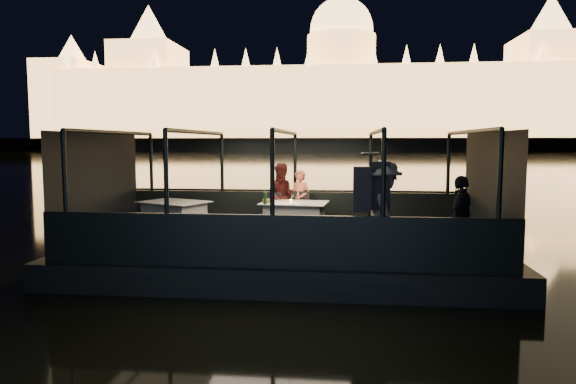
# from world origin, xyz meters

# --- Properties ---
(river_water) EXTENTS (500.00, 500.00, 0.00)m
(river_water) POSITION_xyz_m (0.00, 80.00, 0.00)
(river_water) COLOR black
(river_water) RESTS_ON ground
(boat_hull) EXTENTS (8.60, 4.40, 1.00)m
(boat_hull) POSITION_xyz_m (0.00, 0.00, 0.00)
(boat_hull) COLOR black
(boat_hull) RESTS_ON river_water
(boat_deck) EXTENTS (8.00, 4.00, 0.04)m
(boat_deck) POSITION_xyz_m (0.00, 0.00, 0.48)
(boat_deck) COLOR black
(boat_deck) RESTS_ON boat_hull
(gunwale_port) EXTENTS (8.00, 0.08, 0.90)m
(gunwale_port) POSITION_xyz_m (0.00, 2.00, 0.95)
(gunwale_port) COLOR black
(gunwale_port) RESTS_ON boat_deck
(gunwale_starboard) EXTENTS (8.00, 0.08, 0.90)m
(gunwale_starboard) POSITION_xyz_m (0.00, -2.00, 0.95)
(gunwale_starboard) COLOR black
(gunwale_starboard) RESTS_ON boat_deck
(cabin_glass_port) EXTENTS (8.00, 0.02, 1.40)m
(cabin_glass_port) POSITION_xyz_m (0.00, 2.00, 2.10)
(cabin_glass_port) COLOR #99B2B2
(cabin_glass_port) RESTS_ON gunwale_port
(cabin_glass_starboard) EXTENTS (8.00, 0.02, 1.40)m
(cabin_glass_starboard) POSITION_xyz_m (0.00, -2.00, 2.10)
(cabin_glass_starboard) COLOR #99B2B2
(cabin_glass_starboard) RESTS_ON gunwale_starboard
(cabin_roof_glass) EXTENTS (8.00, 4.00, 0.02)m
(cabin_roof_glass) POSITION_xyz_m (0.00, 0.00, 2.80)
(cabin_roof_glass) COLOR #99B2B2
(cabin_roof_glass) RESTS_ON boat_deck
(end_wall_fore) EXTENTS (0.02, 4.00, 2.30)m
(end_wall_fore) POSITION_xyz_m (-4.00, 0.00, 1.65)
(end_wall_fore) COLOR black
(end_wall_fore) RESTS_ON boat_deck
(end_wall_aft) EXTENTS (0.02, 4.00, 2.30)m
(end_wall_aft) POSITION_xyz_m (4.00, 0.00, 1.65)
(end_wall_aft) COLOR black
(end_wall_aft) RESTS_ON boat_deck
(canopy_ribs) EXTENTS (8.00, 4.00, 2.30)m
(canopy_ribs) POSITION_xyz_m (0.00, 0.00, 1.65)
(canopy_ribs) COLOR black
(canopy_ribs) RESTS_ON boat_deck
(embankment) EXTENTS (400.00, 140.00, 6.00)m
(embankment) POSITION_xyz_m (0.00, 210.00, 1.00)
(embankment) COLOR #423D33
(embankment) RESTS_ON ground
(parliament_building) EXTENTS (220.00, 32.00, 60.00)m
(parliament_building) POSITION_xyz_m (0.00, 175.00, 29.00)
(parliament_building) COLOR #F2D18C
(parliament_building) RESTS_ON embankment
(dining_table_central) EXTENTS (1.54, 1.18, 0.77)m
(dining_table_central) POSITION_xyz_m (0.08, 0.99, 0.89)
(dining_table_central) COLOR silver
(dining_table_central) RESTS_ON boat_deck
(dining_table_aft) EXTENTS (1.74, 1.55, 0.76)m
(dining_table_aft) POSITION_xyz_m (-2.66, 0.90, 0.89)
(dining_table_aft) COLOR silver
(dining_table_aft) RESTS_ON boat_deck
(chair_port_left) EXTENTS (0.57, 0.57, 0.91)m
(chair_port_left) POSITION_xyz_m (-0.49, 1.44, 0.95)
(chair_port_left) COLOR black
(chair_port_left) RESTS_ON boat_deck
(chair_port_right) EXTENTS (0.55, 0.55, 0.94)m
(chair_port_right) POSITION_xyz_m (0.17, 1.44, 0.95)
(chair_port_right) COLOR black
(chair_port_right) RESTS_ON boat_deck
(coat_stand) EXTENTS (0.55, 0.44, 1.96)m
(coat_stand) POSITION_xyz_m (1.61, -1.62, 1.40)
(coat_stand) COLOR black
(coat_stand) RESTS_ON boat_deck
(person_woman_coral) EXTENTS (0.61, 0.52, 1.44)m
(person_woman_coral) POSITION_xyz_m (0.14, 1.71, 1.25)
(person_woman_coral) COLOR #F17857
(person_woman_coral) RESTS_ON boat_deck
(person_man_maroon) EXTENTS (0.86, 0.72, 1.60)m
(person_man_maroon) POSITION_xyz_m (-0.27, 1.71, 1.25)
(person_man_maroon) COLOR #431512
(person_man_maroon) RESTS_ON boat_deck
(passenger_stripe) EXTENTS (0.93, 1.29, 1.80)m
(passenger_stripe) POSITION_xyz_m (1.85, -1.42, 1.35)
(passenger_stripe) COLOR silver
(passenger_stripe) RESTS_ON boat_deck
(passenger_dark) EXTENTS (0.75, 0.97, 1.52)m
(passenger_dark) POSITION_xyz_m (3.22, -1.13, 1.35)
(passenger_dark) COLOR black
(passenger_dark) RESTS_ON boat_deck
(wine_bottle) EXTENTS (0.08, 0.08, 0.32)m
(wine_bottle) POSITION_xyz_m (-0.52, 0.57, 1.42)
(wine_bottle) COLOR #163D16
(wine_bottle) RESTS_ON dining_table_central
(bread_basket) EXTENTS (0.28, 0.28, 0.09)m
(bread_basket) POSITION_xyz_m (-0.50, 0.79, 1.31)
(bread_basket) COLOR brown
(bread_basket) RESTS_ON dining_table_central
(amber_candle) EXTENTS (0.06, 0.06, 0.07)m
(amber_candle) POSITION_xyz_m (0.02, 0.81, 1.31)
(amber_candle) COLOR #FFAE3F
(amber_candle) RESTS_ON dining_table_central
(plate_near) EXTENTS (0.28, 0.28, 0.01)m
(plate_near) POSITION_xyz_m (0.34, 0.63, 1.27)
(plate_near) COLOR white
(plate_near) RESTS_ON dining_table_central
(plate_far) EXTENTS (0.30, 0.30, 0.02)m
(plate_far) POSITION_xyz_m (-0.34, 0.96, 1.27)
(plate_far) COLOR white
(plate_far) RESTS_ON dining_table_central
(wine_glass_white) EXTENTS (0.08, 0.08, 0.18)m
(wine_glass_white) POSITION_xyz_m (-0.39, 0.60, 1.36)
(wine_glass_white) COLOR silver
(wine_glass_white) RESTS_ON dining_table_central
(wine_glass_red) EXTENTS (0.07, 0.07, 0.19)m
(wine_glass_red) POSITION_xyz_m (0.16, 0.95, 1.36)
(wine_glass_red) COLOR white
(wine_glass_red) RESTS_ON dining_table_central
(wine_glass_empty) EXTENTS (0.07, 0.07, 0.19)m
(wine_glass_empty) POSITION_xyz_m (0.08, 0.58, 1.36)
(wine_glass_empty) COLOR silver
(wine_glass_empty) RESTS_ON dining_table_central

